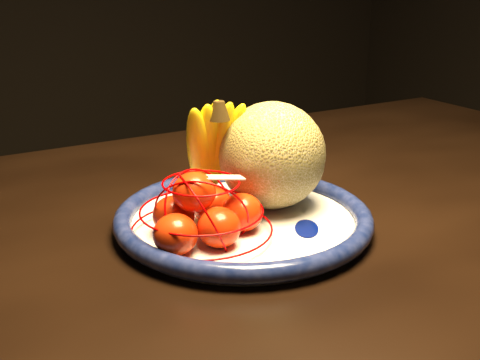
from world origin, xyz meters
name	(u,v)px	position (x,y,z in m)	size (l,w,h in m)	color
dining_table	(292,238)	(-0.06, -0.09, 0.68)	(1.56, 0.97, 0.76)	black
fruit_bowl	(243,219)	(-0.20, -0.18, 0.78)	(0.37, 0.37, 0.03)	white
cantaloupe	(272,155)	(-0.14, -0.15, 0.86)	(0.16, 0.16, 0.16)	olive
banana_bunch	(211,147)	(-0.22, -0.10, 0.87)	(0.12, 0.11, 0.18)	#FAD200
mandarin_bag	(203,214)	(-0.28, -0.20, 0.81)	(0.20, 0.20, 0.12)	#FF3811
price_tag	(216,177)	(-0.26, -0.21, 0.86)	(0.07, 0.03, 0.00)	white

